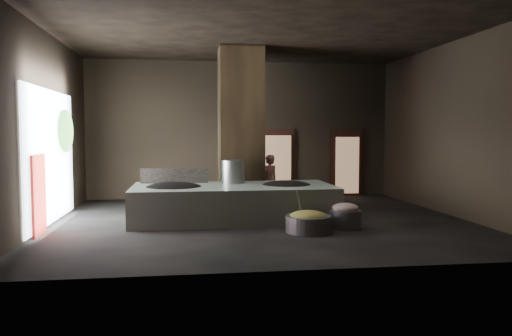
{
  "coord_description": "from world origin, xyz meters",
  "views": [
    {
      "loc": [
        -1.81,
        -12.0,
        2.14
      ],
      "look_at": [
        -0.04,
        0.65,
        1.25
      ],
      "focal_mm": 35.0,
      "sensor_mm": 36.0,
      "label": 1
    }
  ],
  "objects": [
    {
      "name": "back_wall",
      "position": [
        0.0,
        4.55,
        2.25
      ],
      "size": [
        10.0,
        0.1,
        4.5
      ],
      "primitive_type": "cube",
      "color": "black",
      "rests_on": "ground"
    },
    {
      "name": "veg_basin",
      "position": [
        0.79,
        -1.58,
        0.18
      ],
      "size": [
        1.16,
        1.16,
        0.36
      ],
      "primitive_type": "cylinder",
      "rotation": [
        0.0,
        0.0,
        -0.19
      ],
      "color": "slate",
      "rests_on": "ground"
    },
    {
      "name": "right_wall",
      "position": [
        5.05,
        0.0,
        2.25
      ],
      "size": [
        0.1,
        9.0,
        4.5
      ],
      "primitive_type": "cube",
      "color": "black",
      "rests_on": "ground"
    },
    {
      "name": "wok_right_rim",
      "position": [
        0.68,
        0.26,
        0.82
      ],
      "size": [
        1.48,
        1.48,
        0.05
      ],
      "primitive_type": "cylinder",
      "color": "black",
      "rests_on": "hearth_platform"
    },
    {
      "name": "wok_left",
      "position": [
        -2.12,
        0.16,
        0.75
      ],
      "size": [
        1.55,
        1.55,
        0.43
      ],
      "primitive_type": "ellipsoid",
      "color": "black",
      "rests_on": "hearth_platform"
    },
    {
      "name": "pavilion_sliver",
      "position": [
        -4.88,
        -1.1,
        0.85
      ],
      "size": [
        0.05,
        0.9,
        1.7
      ],
      "primitive_type": "cube",
      "color": "maroon",
      "rests_on": "ground"
    },
    {
      "name": "veg_fill",
      "position": [
        0.79,
        -1.58,
        0.35
      ],
      "size": [
        0.81,
        0.81,
        0.25
      ],
      "primitive_type": "ellipsoid",
      "color": "#7B9849",
      "rests_on": "veg_basin"
    },
    {
      "name": "ceiling",
      "position": [
        0.0,
        0.0,
        4.55
      ],
      "size": [
        10.0,
        9.0,
        0.1
      ],
      "primitive_type": "cube",
      "color": "black",
      "rests_on": "back_wall"
    },
    {
      "name": "meat_fill",
      "position": [
        1.75,
        -1.18,
        0.45
      ],
      "size": [
        0.6,
        0.6,
        0.23
      ],
      "primitive_type": "ellipsoid",
      "color": "tan",
      "rests_on": "meat_basin"
    },
    {
      "name": "cook",
      "position": [
        0.52,
        1.95,
        0.77
      ],
      "size": [
        0.66,
        0.58,
        1.54
      ],
      "primitive_type": "imported",
      "rotation": [
        0.0,
        0.0,
        3.61
      ],
      "color": "#92544A",
      "rests_on": "ground"
    },
    {
      "name": "doorway_near_glow",
      "position": [
        1.24,
        4.36,
        1.05
      ],
      "size": [
        0.86,
        0.04,
        2.03
      ],
      "primitive_type": "cube",
      "color": "#8C6647",
      "rests_on": "ground"
    },
    {
      "name": "left_wall",
      "position": [
        -5.05,
        0.0,
        2.25
      ],
      "size": [
        0.1,
        9.0,
        4.5
      ],
      "primitive_type": "cube",
      "color": "black",
      "rests_on": "ground"
    },
    {
      "name": "wok_left_rim",
      "position": [
        -2.12,
        0.16,
        0.82
      ],
      "size": [
        1.59,
        1.59,
        0.05
      ],
      "primitive_type": "cylinder",
      "color": "black",
      "rests_on": "hearth_platform"
    },
    {
      "name": "stock_pot",
      "position": [
        -0.62,
        0.76,
        1.13
      ],
      "size": [
        0.6,
        0.6,
        0.64
      ],
      "primitive_type": "cylinder",
      "color": "#9A9DA1",
      "rests_on": "hearth_platform"
    },
    {
      "name": "wok_right",
      "position": [
        0.68,
        0.26,
        0.75
      ],
      "size": [
        1.45,
        1.45,
        0.41
      ],
      "primitive_type": "ellipsoid",
      "color": "black",
      "rests_on": "hearth_platform"
    },
    {
      "name": "splash_guard",
      "position": [
        -2.12,
        0.96,
        1.03
      ],
      "size": [
        1.71,
        0.07,
        0.43
      ],
      "primitive_type": "cube",
      "rotation": [
        0.0,
        0.0,
        -0.0
      ],
      "color": "black",
      "rests_on": "hearth_platform"
    },
    {
      "name": "floor",
      "position": [
        0.0,
        0.0,
        -0.05
      ],
      "size": [
        10.0,
        9.0,
        0.1
      ],
      "primitive_type": "cube",
      "color": "black",
      "rests_on": "ground"
    },
    {
      "name": "left_opening",
      "position": [
        -4.95,
        0.2,
        1.6
      ],
      "size": [
        0.04,
        4.2,
        3.1
      ],
      "primitive_type": "cube",
      "color": "white",
      "rests_on": "ground"
    },
    {
      "name": "doorway_far_glow",
      "position": [
        3.64,
        4.38,
        1.05
      ],
      "size": [
        0.81,
        0.04,
        1.93
      ],
      "primitive_type": "cube",
      "color": "#8C6647",
      "rests_on": "ground"
    },
    {
      "name": "front_wall",
      "position": [
        0.0,
        -4.55,
        2.25
      ],
      "size": [
        10.0,
        0.1,
        4.5
      ],
      "primitive_type": "cube",
      "color": "black",
      "rests_on": "ground"
    },
    {
      "name": "doorway_near",
      "position": [
        1.2,
        4.45,
        1.1
      ],
      "size": [
        1.18,
        0.08,
        2.38
      ],
      "primitive_type": "cube",
      "color": "black",
      "rests_on": "ground"
    },
    {
      "name": "pillar",
      "position": [
        -0.3,
        1.9,
        2.25
      ],
      "size": [
        1.2,
        1.2,
        4.5
      ],
      "primitive_type": "cube",
      "color": "black",
      "rests_on": "ground"
    },
    {
      "name": "platform_cap",
      "position": [
        -0.67,
        0.21,
        0.82
      ],
      "size": [
        4.82,
        2.31,
        0.03
      ],
      "primitive_type": "cube",
      "color": "black",
      "rests_on": "hearth_platform"
    },
    {
      "name": "tree_silhouette",
      "position": [
        -4.85,
        1.3,
        2.2
      ],
      "size": [
        0.28,
        1.1,
        1.1
      ],
      "primitive_type": "ellipsoid",
      "color": "#194714",
      "rests_on": "left_opening"
    },
    {
      "name": "doorway_far",
      "position": [
        3.6,
        4.45,
        1.1
      ],
      "size": [
        1.18,
        0.08,
        2.38
      ],
      "primitive_type": "cube",
      "color": "black",
      "rests_on": "ground"
    },
    {
      "name": "hearth_platform",
      "position": [
        -0.67,
        0.21,
        0.43
      ],
      "size": [
        4.94,
        2.38,
        0.86
      ],
      "primitive_type": "cube",
      "rotation": [
        0.0,
        0.0,
        -0.0
      ],
      "color": "#B4C4B0",
      "rests_on": "ground"
    },
    {
      "name": "meat_basin",
      "position": [
        1.75,
        -1.18,
        0.2
      ],
      "size": [
        0.86,
        0.86,
        0.4
      ],
      "primitive_type": "cylinder",
      "rotation": [
        0.0,
        0.0,
        0.21
      ],
      "color": "slate",
      "rests_on": "ground"
    },
    {
      "name": "ladle",
      "position": [
        0.64,
        -1.43,
        0.55
      ],
      "size": [
        0.25,
        0.33,
        0.7
      ],
      "primitive_type": "cylinder",
      "rotation": [
        0.49,
        0.0,
        -0.63
      ],
      "color": "#9A9DA1",
      "rests_on": "veg_basin"
    }
  ]
}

